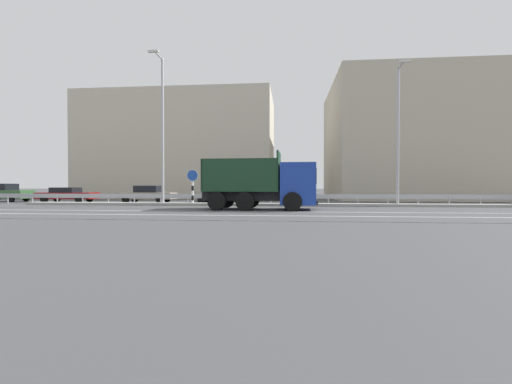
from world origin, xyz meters
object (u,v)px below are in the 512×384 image
at_px(parked_car_1, 67,195).
at_px(parked_car_2, 147,194).
at_px(parked_car_0, 3,193).
at_px(street_lamp_1, 162,125).
at_px(parked_car_3, 219,194).
at_px(median_road_sign, 193,186).
at_px(street_lamp_2, 398,130).
at_px(dump_truck, 275,187).

xyz_separation_m(parked_car_1, parked_car_2, (6.90, 0.22, 0.05)).
bearing_deg(parked_car_0, parked_car_1, 87.33).
bearing_deg(street_lamp_1, parked_car_2, 125.32).
xyz_separation_m(street_lamp_1, parked_car_3, (3.24, 4.04, -4.94)).
bearing_deg(parked_car_2, median_road_sign, -126.45).
relative_size(median_road_sign, parked_car_2, 0.55).
height_order(street_lamp_2, parked_car_1, street_lamp_2).
relative_size(dump_truck, street_lamp_1, 0.64).
relative_size(dump_truck, parked_car_1, 1.40).
bearing_deg(street_lamp_2, median_road_sign, 179.03).
bearing_deg(street_lamp_1, dump_truck, -23.15).
distance_m(median_road_sign, parked_car_1, 12.32).
bearing_deg(parked_car_0, street_lamp_1, 77.51).
bearing_deg(dump_truck, parked_car_3, -145.11).
height_order(street_lamp_1, parked_car_1, street_lamp_1).
distance_m(street_lamp_1, parked_car_0, 17.30).
distance_m(parked_car_2, parked_car_3, 6.03).
bearing_deg(parked_car_1, parked_car_0, -97.66).
height_order(dump_truck, parked_car_2, dump_truck).
bearing_deg(parked_car_3, dump_truck, 30.57).
relative_size(street_lamp_1, parked_car_2, 2.26).
xyz_separation_m(parked_car_2, parked_car_3, (6.03, 0.09, 0.04)).
bearing_deg(parked_car_3, parked_car_2, -91.49).
xyz_separation_m(dump_truck, parked_car_0, (-24.12, 7.76, -0.54)).
bearing_deg(parked_car_0, median_road_sign, 79.94).
bearing_deg(parked_car_2, dump_truck, -123.70).
bearing_deg(street_lamp_1, parked_car_3, 51.28).
bearing_deg(street_lamp_2, dump_truck, -156.58).
bearing_deg(parked_car_2, parked_car_0, 88.98).
bearing_deg(median_road_sign, parked_car_0, 167.42).
bearing_deg(street_lamp_1, parked_car_1, 158.99).
bearing_deg(parked_car_3, parked_car_0, -93.16).
relative_size(street_lamp_1, parked_car_1, 2.19).
height_order(median_road_sign, parked_car_2, median_road_sign).
height_order(street_lamp_1, parked_car_2, street_lamp_1).
xyz_separation_m(dump_truck, street_lamp_2, (8.02, 3.48, 3.76)).
xyz_separation_m(street_lamp_2, parked_car_2, (-18.91, 3.93, -4.38)).
xyz_separation_m(street_lamp_2, parked_car_3, (-12.88, 4.02, -4.34)).
relative_size(parked_car_0, parked_car_3, 1.14).
height_order(median_road_sign, parked_car_1, median_road_sign).
height_order(median_road_sign, street_lamp_2, street_lamp_2).
relative_size(dump_truck, parked_car_2, 1.45).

